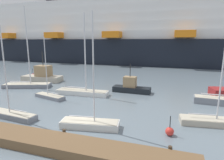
# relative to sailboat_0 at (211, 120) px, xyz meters

# --- Properties ---
(ground_plane) EXTENTS (600.00, 600.00, 0.00)m
(ground_plane) POSITION_rel_sailboat_0_xyz_m (-10.48, -3.34, -0.39)
(ground_plane) COLOR slate
(dock_pier) EXTENTS (18.08, 2.29, 0.81)m
(dock_pier) POSITION_rel_sailboat_0_xyz_m (-10.48, -7.13, -0.06)
(dock_pier) COLOR brown
(dock_pier) RESTS_ON ground_plane
(sailboat_0) EXTENTS (5.19, 2.08, 8.23)m
(sailboat_0) POSITION_rel_sailboat_0_xyz_m (0.00, 0.00, 0.00)
(sailboat_0) COLOR #BCB29E
(sailboat_0) RESTS_ON ground_plane
(sailboat_1) EXTENTS (4.93, 1.63, 8.28)m
(sailboat_1) POSITION_rel_sailboat_0_xyz_m (-17.11, -3.96, 0.01)
(sailboat_1) COLOR gray
(sailboat_1) RESTS_ON ground_plane
(sailboat_2) EXTENTS (5.64, 1.70, 8.97)m
(sailboat_2) POSITION_rel_sailboat_0_xyz_m (1.97, 6.15, 0.09)
(sailboat_2) COLOR gray
(sailboat_2) RESTS_ON ground_plane
(sailboat_3) EXTENTS (7.13, 4.09, 11.81)m
(sailboat_3) POSITION_rel_sailboat_0_xyz_m (-24.34, 6.15, 0.14)
(sailboat_3) COLOR gray
(sailboat_3) RESTS_ON ground_plane
(sailboat_4) EXTENTS (4.39, 2.16, 7.42)m
(sailboat_4) POSITION_rel_sailboat_0_xyz_m (-17.62, 2.31, -0.04)
(sailboat_4) COLOR gray
(sailboat_4) RESTS_ON ground_plane
(sailboat_5) EXTENTS (4.93, 2.12, 9.12)m
(sailboat_5) POSITION_rel_sailboat_0_xyz_m (-9.55, -3.62, 0.04)
(sailboat_5) COLOR white
(sailboat_5) RESTS_ON ground_plane
(sailboat_6) EXTENTS (7.00, 1.93, 10.31)m
(sailboat_6) POSITION_rel_sailboat_0_xyz_m (-14.52, 5.00, 0.12)
(sailboat_6) COLOR white
(sailboat_6) RESTS_ON ground_plane
(fishing_boat_1) EXTENTS (5.19, 1.78, 3.96)m
(fishing_boat_1) POSITION_rel_sailboat_0_xyz_m (-8.68, 8.23, 0.33)
(fishing_boat_1) COLOR black
(fishing_boat_1) RESTS_ON ground_plane
(fishing_boat_3) EXTENTS (7.09, 2.98, 5.21)m
(fishing_boat_3) POSITION_rel_sailboat_0_xyz_m (-24.97, 10.65, 0.57)
(fishing_boat_3) COLOR #BCB29E
(fishing_boat_3) RESTS_ON ground_plane
(channel_buoy_0) EXTENTS (0.53, 0.53, 1.48)m
(channel_buoy_0) POSITION_rel_sailboat_0_xyz_m (-30.03, 14.22, -0.11)
(channel_buoy_0) COLOR red
(channel_buoy_0) RESTS_ON ground_plane
(channel_buoy_1) EXTENTS (0.64, 0.64, 1.54)m
(channel_buoy_1) POSITION_rel_sailboat_0_xyz_m (-3.32, -3.02, -0.07)
(channel_buoy_1) COLOR red
(channel_buoy_1) RESTS_ON ground_plane
(cruise_ship) EXTENTS (135.49, 23.09, 26.36)m
(cruise_ship) POSITION_rel_sailboat_0_xyz_m (-19.92, 44.76, 8.09)
(cruise_ship) COLOR black
(cruise_ship) RESTS_ON ground_plane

